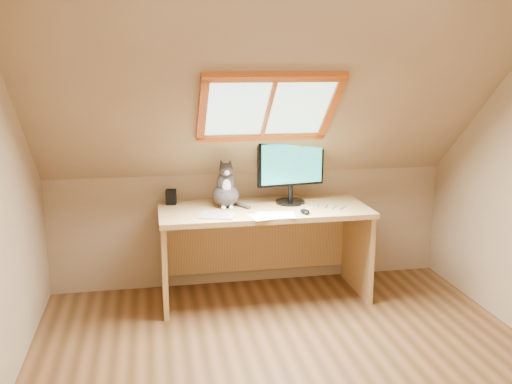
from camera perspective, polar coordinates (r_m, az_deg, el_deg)
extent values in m
cube|color=tan|center=(1.74, 20.93, -13.63)|extent=(3.50, 0.02, 2.40)
cube|color=tan|center=(5.10, -0.47, -3.60)|extent=(3.50, 0.02, 1.00)
cube|color=tan|center=(4.14, 1.42, 9.44)|extent=(3.50, 1.56, 1.41)
cube|color=#B2E0CC|center=(4.22, 1.20, 8.55)|extent=(0.90, 0.53, 0.48)
cube|color=#C04812|center=(4.22, 1.20, 8.55)|extent=(1.02, 0.64, 0.59)
cube|color=tan|center=(4.69, 0.78, -1.79)|extent=(1.71, 0.75, 0.04)
cube|color=tan|center=(4.72, -9.20, -6.84)|extent=(0.04, 0.67, 0.74)
cube|color=tan|center=(5.02, 10.10, -5.64)|extent=(0.04, 0.67, 0.74)
cube|color=tan|center=(5.12, 0.00, -5.06)|extent=(1.61, 0.03, 0.52)
cylinder|color=black|center=(4.82, 3.44, -1.00)|extent=(0.24, 0.24, 0.02)
cylinder|color=black|center=(4.80, 3.46, -0.10)|extent=(0.04, 0.04, 0.13)
cube|color=black|center=(4.75, 3.50, 2.91)|extent=(0.58, 0.13, 0.38)
cube|color=#1B80BB|center=(4.72, 3.63, 2.85)|extent=(0.53, 0.09, 0.33)
ellipsoid|color=#413B39|center=(4.70, -3.08, -0.30)|extent=(0.22, 0.27, 0.19)
ellipsoid|color=#413B39|center=(4.66, -3.07, 0.97)|extent=(0.15, 0.15, 0.21)
ellipsoid|color=silver|center=(4.60, -2.96, 0.55)|extent=(0.07, 0.04, 0.12)
ellipsoid|color=#413B39|center=(4.59, -3.00, 2.26)|extent=(0.12, 0.10, 0.11)
sphere|color=silver|center=(4.55, -2.92, 1.93)|extent=(0.04, 0.04, 0.04)
cone|color=#413B39|center=(4.60, -3.49, 2.93)|extent=(0.06, 0.05, 0.07)
cone|color=#413B39|center=(4.61, -2.61, 2.97)|extent=(0.06, 0.05, 0.07)
cube|color=black|center=(4.82, -8.49, -0.49)|extent=(0.10, 0.10, 0.12)
cube|color=#B2B2B7|center=(4.42, -3.89, -2.37)|extent=(0.32, 0.27, 0.01)
ellipsoid|color=black|center=(4.50, 4.91, -1.96)|extent=(0.09, 0.12, 0.03)
cube|color=white|center=(4.44, 1.45, -2.35)|extent=(0.33, 0.27, 0.00)
cube|color=white|center=(4.44, 1.45, -2.34)|extent=(0.32, 0.24, 0.00)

